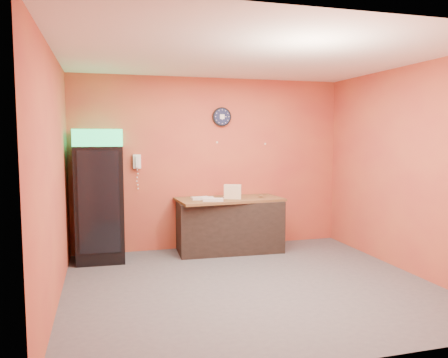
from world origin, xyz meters
name	(u,v)px	position (x,y,z in m)	size (l,w,h in m)	color
floor	(250,285)	(0.00, 0.00, 0.00)	(4.50, 4.50, 0.00)	#47474C
back_wall	(211,163)	(0.00, 2.00, 1.40)	(4.50, 0.02, 2.80)	#C25D36
left_wall	(54,178)	(-2.25, 0.00, 1.40)	(0.02, 4.00, 2.80)	#C25D36
right_wall	(408,170)	(2.25, 0.00, 1.40)	(0.02, 4.00, 2.80)	#C25D36
ceiling	(251,56)	(0.00, 0.00, 2.80)	(4.50, 4.00, 0.02)	white
beverage_cooler	(100,197)	(-1.78, 1.61, 0.95)	(0.71, 0.73, 1.95)	black
prep_counter	(229,226)	(0.21, 1.63, 0.41)	(1.65, 0.73, 0.82)	black
wall_clock	(222,117)	(0.17, 1.97, 2.17)	(0.31, 0.06, 0.31)	black
wall_phone	(137,162)	(-1.22, 1.95, 1.45)	(0.12, 0.10, 0.22)	white
butcher_paper	(229,199)	(0.21, 1.63, 0.84)	(1.65, 0.81, 0.04)	brown
sub_roll_stack	(233,192)	(0.23, 1.52, 0.98)	(0.28, 0.19, 0.23)	beige
wrapped_sandwich_left	(204,198)	(-0.22, 1.56, 0.88)	(0.28, 0.11, 0.04)	silver
wrapped_sandwich_mid	(213,200)	(-0.13, 1.37, 0.89)	(0.31, 0.12, 0.04)	silver
wrapped_sandwich_right	(200,198)	(-0.28, 1.61, 0.88)	(0.29, 0.11, 0.04)	silver
kitchen_tool	(231,196)	(0.24, 1.68, 0.90)	(0.06, 0.06, 0.06)	silver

